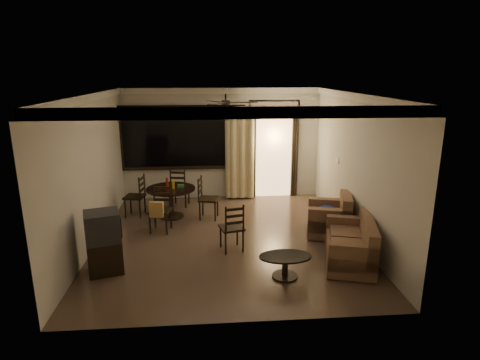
{
  "coord_description": "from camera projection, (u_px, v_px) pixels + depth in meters",
  "views": [
    {
      "loc": [
        -0.33,
        -7.33,
        3.19
      ],
      "look_at": [
        0.27,
        0.2,
        1.14
      ],
      "focal_mm": 30.0,
      "sensor_mm": 36.0,
      "label": 1
    }
  ],
  "objects": [
    {
      "name": "tv_cabinet",
      "position": [
        104.0,
        242.0,
        6.49
      ],
      "size": [
        0.65,
        0.62,
        1.03
      ],
      "rotation": [
        0.0,
        0.0,
        0.29
      ],
      "color": "black",
      "rests_on": "ground"
    },
    {
      "name": "room_shell",
      "position": [
        248.0,
        133.0,
        9.18
      ],
      "size": [
        5.5,
        6.7,
        5.5
      ],
      "color": "beige",
      "rests_on": "ground"
    },
    {
      "name": "dining_chair_west",
      "position": [
        136.0,
        204.0,
        9.1
      ],
      "size": [
        0.49,
        0.49,
        0.95
      ],
      "rotation": [
        0.0,
        0.0,
        -1.75
      ],
      "color": "black",
      "rests_on": "ground"
    },
    {
      "name": "dining_chair_east",
      "position": [
        208.0,
        206.0,
        8.94
      ],
      "size": [
        0.49,
        0.49,
        0.95
      ],
      "rotation": [
        0.0,
        0.0,
        1.39
      ],
      "color": "black",
      "rests_on": "ground"
    },
    {
      "name": "ground",
      "position": [
        227.0,
        238.0,
        7.91
      ],
      "size": [
        5.5,
        5.5,
        0.0
      ],
      "primitive_type": "plane",
      "color": "#7F6651",
      "rests_on": "ground"
    },
    {
      "name": "dining_chair_south",
      "position": [
        160.0,
        217.0,
        8.19
      ],
      "size": [
        0.49,
        0.54,
        0.95
      ],
      "rotation": [
        0.0,
        0.0,
        -0.18
      ],
      "color": "black",
      "rests_on": "ground"
    },
    {
      "name": "sofa",
      "position": [
        353.0,
        246.0,
        6.85
      ],
      "size": [
        1.11,
        1.58,
        0.77
      ],
      "rotation": [
        0.0,
        0.0,
        -0.27
      ],
      "color": "#472A21",
      "rests_on": "ground"
    },
    {
      "name": "coffee_table",
      "position": [
        285.0,
        263.0,
        6.38
      ],
      "size": [
        0.84,
        0.5,
        0.37
      ],
      "rotation": [
        0.0,
        0.0,
        0.36
      ],
      "color": "black",
      "rests_on": "ground"
    },
    {
      "name": "dining_table",
      "position": [
        171.0,
        194.0,
        8.95
      ],
      "size": [
        1.09,
        1.09,
        0.9
      ],
      "rotation": [
        0.0,
        0.0,
        -0.18
      ],
      "color": "black",
      "rests_on": "ground"
    },
    {
      "name": "side_chair",
      "position": [
        232.0,
        236.0,
        7.34
      ],
      "size": [
        0.49,
        0.49,
        0.92
      ],
      "rotation": [
        0.0,
        0.0,
        3.39
      ],
      "color": "black",
      "rests_on": "ground"
    },
    {
      "name": "armchair",
      "position": [
        331.0,
        218.0,
        8.02
      ],
      "size": [
        1.01,
        1.01,
        0.83
      ],
      "rotation": [
        0.0,
        0.0,
        -0.25
      ],
      "color": "#472A21",
      "rests_on": "ground"
    },
    {
      "name": "dining_chair_north",
      "position": [
        180.0,
        195.0,
        9.77
      ],
      "size": [
        0.49,
        0.49,
        0.95
      ],
      "rotation": [
        0.0,
        0.0,
        2.96
      ],
      "color": "black",
      "rests_on": "ground"
    }
  ]
}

